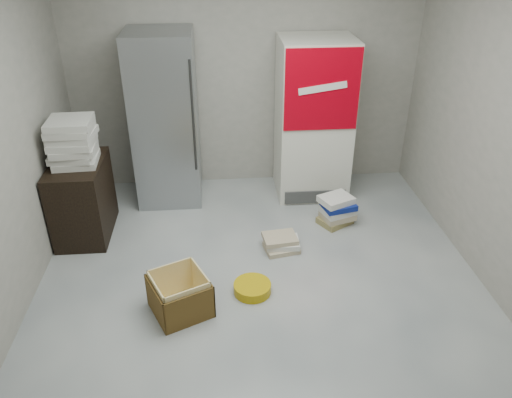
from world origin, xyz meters
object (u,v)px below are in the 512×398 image
Objects in this scene: steel_fridge at (165,120)px; phonebook_stack_main at (337,210)px; coke_cooler at (313,119)px; cardboard_box at (180,297)px; wood_shelf at (82,199)px.

steel_fridge is 2.12m from phonebook_stack_main.
cardboard_box is at bearing -125.80° from coke_cooler.
wood_shelf is 2.64m from phonebook_stack_main.
steel_fridge is 2.18m from cardboard_box.
cardboard_box is (0.20, -2.02, -0.80)m from steel_fridge.
wood_shelf is at bearing 103.84° from cardboard_box.
coke_cooler is 2.25× the size of wood_shelf.
coke_cooler is 2.63m from wood_shelf.
coke_cooler is 4.17× the size of phonebook_stack_main.
wood_shelf is (-2.48, -0.72, -0.50)m from coke_cooler.
steel_fridge is at bearing 134.14° from phonebook_stack_main.
coke_cooler is at bearing 78.67° from phonebook_stack_main.
phonebook_stack_main is at bearing -1.21° from wood_shelf.
cardboard_box reaches higher than phonebook_stack_main.
steel_fridge is at bearing 179.82° from coke_cooler.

